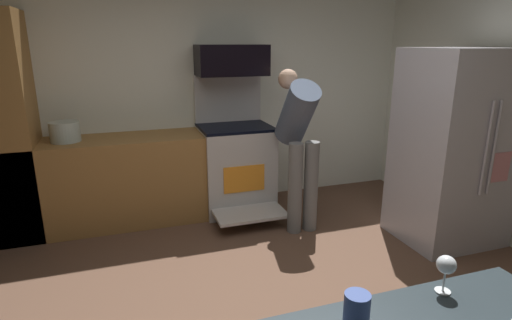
{
  "coord_description": "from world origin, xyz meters",
  "views": [
    {
      "loc": [
        -0.85,
        -2.25,
        1.83
      ],
      "look_at": [
        0.01,
        0.3,
        1.05
      ],
      "focal_mm": 28.88,
      "sensor_mm": 36.0,
      "label": 1
    }
  ],
  "objects_px": {
    "person_cook": "(298,137)",
    "wine_glass_mid": "(446,266)",
    "mug_coffee": "(357,308)",
    "microwave": "(232,60)",
    "stock_pot": "(65,132)",
    "refrigerator": "(453,148)",
    "oven_range": "(236,165)"
  },
  "relations": [
    {
      "from": "person_cook",
      "to": "wine_glass_mid",
      "type": "distance_m",
      "value": 2.56
    },
    {
      "from": "person_cook",
      "to": "mug_coffee",
      "type": "height_order",
      "value": "person_cook"
    },
    {
      "from": "microwave",
      "to": "wine_glass_mid",
      "type": "xyz_separation_m",
      "value": [
        -0.06,
        -3.23,
        -0.62
      ]
    },
    {
      "from": "microwave",
      "to": "wine_glass_mid",
      "type": "bearing_deg",
      "value": -90.98
    },
    {
      "from": "microwave",
      "to": "wine_glass_mid",
      "type": "height_order",
      "value": "microwave"
    },
    {
      "from": "stock_pot",
      "to": "microwave",
      "type": "bearing_deg",
      "value": 2.72
    },
    {
      "from": "mug_coffee",
      "to": "stock_pot",
      "type": "relative_size",
      "value": 0.39
    },
    {
      "from": "person_cook",
      "to": "stock_pot",
      "type": "relative_size",
      "value": 5.65
    },
    {
      "from": "microwave",
      "to": "refrigerator",
      "type": "bearing_deg",
      "value": -40.02
    },
    {
      "from": "refrigerator",
      "to": "mug_coffee",
      "type": "bearing_deg",
      "value": -139.51
    },
    {
      "from": "person_cook",
      "to": "mug_coffee",
      "type": "relative_size",
      "value": 14.57
    },
    {
      "from": "stock_pot",
      "to": "wine_glass_mid",
      "type": "bearing_deg",
      "value": -62.69
    },
    {
      "from": "person_cook",
      "to": "microwave",
      "type": "bearing_deg",
      "value": 122.82
    },
    {
      "from": "oven_range",
      "to": "wine_glass_mid",
      "type": "xyz_separation_m",
      "value": [
        -0.06,
        -3.13,
        0.51
      ]
    },
    {
      "from": "person_cook",
      "to": "stock_pot",
      "type": "height_order",
      "value": "person_cook"
    },
    {
      "from": "oven_range",
      "to": "wine_glass_mid",
      "type": "distance_m",
      "value": 3.18
    },
    {
      "from": "oven_range",
      "to": "microwave",
      "type": "bearing_deg",
      "value": 90.0
    },
    {
      "from": "oven_range",
      "to": "mug_coffee",
      "type": "distance_m",
      "value": 3.25
    },
    {
      "from": "microwave",
      "to": "mug_coffee",
      "type": "distance_m",
      "value": 3.38
    },
    {
      "from": "mug_coffee",
      "to": "stock_pot",
      "type": "xyz_separation_m",
      "value": [
        -1.22,
        3.2,
        0.04
      ]
    },
    {
      "from": "microwave",
      "to": "wine_glass_mid",
      "type": "distance_m",
      "value": 3.29
    },
    {
      "from": "wine_glass_mid",
      "to": "stock_pot",
      "type": "distance_m",
      "value": 3.55
    },
    {
      "from": "oven_range",
      "to": "mug_coffee",
      "type": "xyz_separation_m",
      "value": [
        -0.47,
        -3.18,
        0.45
      ]
    },
    {
      "from": "refrigerator",
      "to": "wine_glass_mid",
      "type": "xyz_separation_m",
      "value": [
        -1.76,
        -1.8,
        0.12
      ]
    },
    {
      "from": "person_cook",
      "to": "wine_glass_mid",
      "type": "height_order",
      "value": "person_cook"
    },
    {
      "from": "oven_range",
      "to": "mug_coffee",
      "type": "height_order",
      "value": "oven_range"
    },
    {
      "from": "oven_range",
      "to": "refrigerator",
      "type": "distance_m",
      "value": 2.19
    },
    {
      "from": "person_cook",
      "to": "stock_pot",
      "type": "xyz_separation_m",
      "value": [
        -2.15,
        0.64,
        0.07
      ]
    },
    {
      "from": "wine_glass_mid",
      "to": "stock_pot",
      "type": "height_order",
      "value": "stock_pot"
    },
    {
      "from": "wine_glass_mid",
      "to": "stock_pot",
      "type": "relative_size",
      "value": 0.55
    },
    {
      "from": "wine_glass_mid",
      "to": "microwave",
      "type": "bearing_deg",
      "value": 89.02
    },
    {
      "from": "person_cook",
      "to": "oven_range",
      "type": "bearing_deg",
      "value": 126.65
    }
  ]
}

